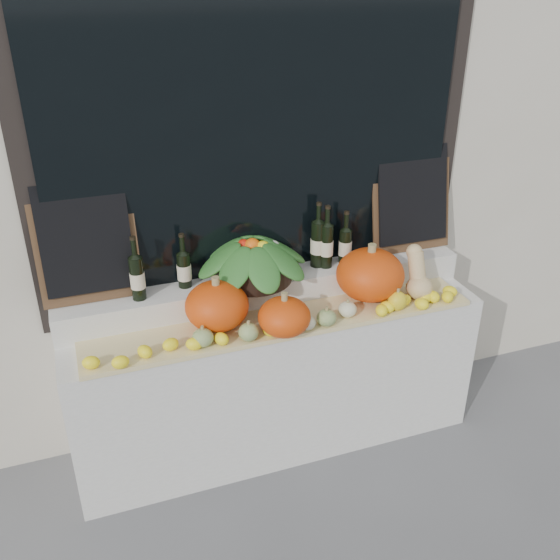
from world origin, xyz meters
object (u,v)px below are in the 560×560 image
object	(u,v)px
pumpkin_left	(217,306)
butternut_squash	(418,277)
pumpkin_right	(370,275)
wine_bottle_tall	(318,243)
produce_bowl	(253,259)

from	to	relation	value
pumpkin_left	butternut_squash	distance (m)	1.14
pumpkin_right	wine_bottle_tall	distance (m)	0.34
pumpkin_right	butternut_squash	world-z (taller)	butternut_squash
wine_bottle_tall	pumpkin_right	bearing A→B (deg)	-44.64
pumpkin_left	produce_bowl	bearing A→B (deg)	38.89
butternut_squash	wine_bottle_tall	bearing A→B (deg)	148.41
pumpkin_right	produce_bowl	distance (m)	0.66
pumpkin_left	wine_bottle_tall	size ratio (longest dim) A/B	0.86
butternut_squash	produce_bowl	size ratio (longest dim) A/B	0.45
pumpkin_left	pumpkin_right	distance (m)	0.88
butternut_squash	wine_bottle_tall	size ratio (longest dim) A/B	0.77
pumpkin_left	wine_bottle_tall	xyz separation A→B (m)	(0.65, 0.24, 0.15)
pumpkin_left	pumpkin_right	bearing A→B (deg)	1.31
butternut_squash	wine_bottle_tall	xyz separation A→B (m)	(-0.48, 0.30, 0.15)
pumpkin_left	produce_bowl	size ratio (longest dim) A/B	0.50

